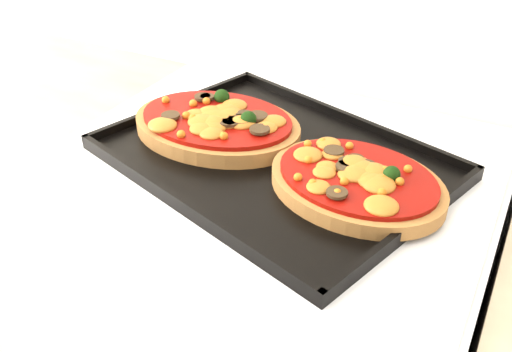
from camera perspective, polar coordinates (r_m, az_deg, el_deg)
The scene contains 3 objects.
baking_tray at distance 0.76m, azimuth 1.78°, elevation 1.93°, with size 0.43×0.32×0.02m, color black.
pizza_left at distance 0.81m, azimuth -3.95°, elevation 5.35°, with size 0.25×0.18×0.04m, color #A16F37, non-canonical shape.
pizza_right at distance 0.70m, azimuth 10.05°, elevation -0.40°, with size 0.22×0.17×0.03m, color #A16F37, non-canonical shape.
Camera 1 is at (0.29, 1.15, 1.31)m, focal length 40.00 mm.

